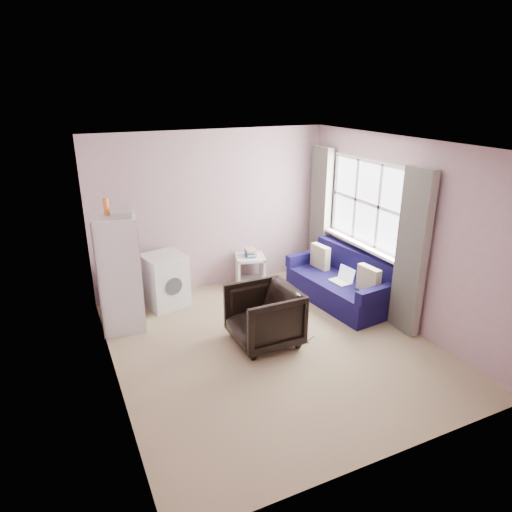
{
  "coord_description": "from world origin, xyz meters",
  "views": [
    {
      "loc": [
        -2.3,
        -4.48,
        3.09
      ],
      "look_at": [
        0.05,
        0.6,
        1.0
      ],
      "focal_mm": 32.0,
      "sensor_mm": 36.0,
      "label": 1
    }
  ],
  "objects_px": {
    "armchair": "(264,313)",
    "washing_machine": "(165,279)",
    "fridge": "(120,273)",
    "sofa": "(342,284)",
    "side_table": "(250,268)"
  },
  "relations": [
    {
      "from": "armchair",
      "to": "washing_machine",
      "type": "bearing_deg",
      "value": -151.76
    },
    {
      "from": "fridge",
      "to": "sofa",
      "type": "xyz_separation_m",
      "value": [
        3.15,
        -0.57,
        -0.52
      ]
    },
    {
      "from": "fridge",
      "to": "side_table",
      "type": "relative_size",
      "value": 2.87
    },
    {
      "from": "washing_machine",
      "to": "sofa",
      "type": "distance_m",
      "value": 2.66
    },
    {
      "from": "washing_machine",
      "to": "fridge",
      "type": "bearing_deg",
      "value": -160.63
    },
    {
      "from": "sofa",
      "to": "fridge",
      "type": "bearing_deg",
      "value": 163.39
    },
    {
      "from": "fridge",
      "to": "washing_machine",
      "type": "xyz_separation_m",
      "value": [
        0.68,
        0.44,
        -0.39
      ]
    },
    {
      "from": "armchair",
      "to": "sofa",
      "type": "distance_m",
      "value": 1.71
    },
    {
      "from": "washing_machine",
      "to": "side_table",
      "type": "bearing_deg",
      "value": -7.73
    },
    {
      "from": "armchair",
      "to": "side_table",
      "type": "height_order",
      "value": "armchair"
    },
    {
      "from": "fridge",
      "to": "side_table",
      "type": "distance_m",
      "value": 2.26
    },
    {
      "from": "washing_machine",
      "to": "sofa",
      "type": "relative_size",
      "value": 0.43
    },
    {
      "from": "armchair",
      "to": "sofa",
      "type": "relative_size",
      "value": 0.45
    },
    {
      "from": "fridge",
      "to": "armchair",
      "type": "bearing_deg",
      "value": -28.42
    },
    {
      "from": "armchair",
      "to": "sofa",
      "type": "bearing_deg",
      "value": 109.79
    }
  ]
}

